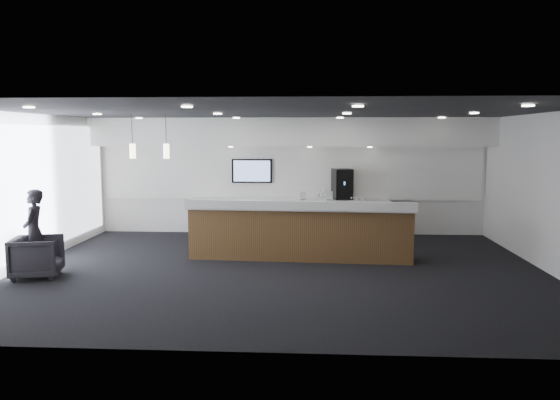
# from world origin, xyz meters

# --- Properties ---
(ground) EXTENTS (10.00, 10.00, 0.00)m
(ground) POSITION_xyz_m (0.00, 0.00, 0.00)
(ground) COLOR black
(ground) RESTS_ON ground
(ceiling) EXTENTS (10.00, 8.00, 0.02)m
(ceiling) POSITION_xyz_m (0.00, 0.00, 3.00)
(ceiling) COLOR black
(ceiling) RESTS_ON back_wall
(back_wall) EXTENTS (10.00, 0.02, 3.00)m
(back_wall) POSITION_xyz_m (0.00, 4.00, 1.50)
(back_wall) COLOR white
(back_wall) RESTS_ON ground
(left_wall) EXTENTS (0.02, 8.00, 3.00)m
(left_wall) POSITION_xyz_m (-5.00, 0.00, 1.50)
(left_wall) COLOR white
(left_wall) RESTS_ON ground
(right_wall) EXTENTS (0.02, 8.00, 3.00)m
(right_wall) POSITION_xyz_m (5.00, 0.00, 1.50)
(right_wall) COLOR white
(right_wall) RESTS_ON ground
(soffit_bulkhead) EXTENTS (10.00, 0.90, 0.70)m
(soffit_bulkhead) POSITION_xyz_m (0.00, 3.55, 2.65)
(soffit_bulkhead) COLOR white
(soffit_bulkhead) RESTS_ON back_wall
(alcove_panel) EXTENTS (9.80, 0.06, 1.40)m
(alcove_panel) POSITION_xyz_m (0.00, 3.97, 1.60)
(alcove_panel) COLOR white
(alcove_panel) RESTS_ON back_wall
(window_blinds_wall) EXTENTS (0.04, 7.36, 2.55)m
(window_blinds_wall) POSITION_xyz_m (-4.96, 0.00, 1.50)
(window_blinds_wall) COLOR silver
(window_blinds_wall) RESTS_ON left_wall
(back_credenza) EXTENTS (5.06, 0.66, 0.95)m
(back_credenza) POSITION_xyz_m (-0.00, 3.64, 0.48)
(back_credenza) COLOR gray
(back_credenza) RESTS_ON ground
(wall_tv) EXTENTS (1.05, 0.08, 0.62)m
(wall_tv) POSITION_xyz_m (-1.00, 3.91, 1.65)
(wall_tv) COLOR black
(wall_tv) RESTS_ON back_wall
(pendant_left) EXTENTS (0.12, 0.12, 0.30)m
(pendant_left) POSITION_xyz_m (-2.40, 0.80, 2.25)
(pendant_left) COLOR #F4E4BE
(pendant_left) RESTS_ON ceiling
(pendant_right) EXTENTS (0.12, 0.12, 0.30)m
(pendant_right) POSITION_xyz_m (-3.10, 0.80, 2.25)
(pendant_right) COLOR #F4E4BE
(pendant_right) RESTS_ON ceiling
(ceiling_can_lights) EXTENTS (7.00, 5.00, 0.02)m
(ceiling_can_lights) POSITION_xyz_m (0.00, 0.00, 2.97)
(ceiling_can_lights) COLOR white
(ceiling_can_lights) RESTS_ON ceiling
(service_counter) EXTENTS (4.70, 1.05, 1.49)m
(service_counter) POSITION_xyz_m (0.32, 0.97, 0.58)
(service_counter) COLOR #53331B
(service_counter) RESTS_ON ground
(coffee_machine) EXTENTS (0.55, 0.63, 0.78)m
(coffee_machine) POSITION_xyz_m (1.33, 3.68, 1.34)
(coffee_machine) COLOR black
(coffee_machine) RESTS_ON back_credenza
(info_sign_left) EXTENTS (0.16, 0.04, 0.22)m
(info_sign_left) POSITION_xyz_m (0.34, 3.51, 1.06)
(info_sign_left) COLOR white
(info_sign_left) RESTS_ON back_credenza
(info_sign_right) EXTENTS (0.16, 0.04, 0.22)m
(info_sign_right) POSITION_xyz_m (1.00, 3.50, 1.06)
(info_sign_right) COLOR white
(info_sign_right) RESTS_ON back_credenza
(armchair) EXTENTS (1.00, 0.98, 0.76)m
(armchair) POSITION_xyz_m (-4.40, -0.80, 0.38)
(armchair) COLOR black
(armchair) RESTS_ON ground
(lounge_guest) EXTENTS (0.49, 0.64, 1.58)m
(lounge_guest) POSITION_xyz_m (-4.60, -0.48, 0.79)
(lounge_guest) COLOR black
(lounge_guest) RESTS_ON ground
(cup_0) EXTENTS (0.09, 0.09, 0.08)m
(cup_0) POSITION_xyz_m (1.83, 3.51, 0.99)
(cup_0) COLOR white
(cup_0) RESTS_ON back_credenza
(cup_1) EXTENTS (0.13, 0.13, 0.08)m
(cup_1) POSITION_xyz_m (1.69, 3.51, 0.99)
(cup_1) COLOR white
(cup_1) RESTS_ON back_credenza
(cup_2) EXTENTS (0.11, 0.11, 0.08)m
(cup_2) POSITION_xyz_m (1.55, 3.51, 0.99)
(cup_2) COLOR white
(cup_2) RESTS_ON back_credenza
(cup_3) EXTENTS (0.12, 0.12, 0.08)m
(cup_3) POSITION_xyz_m (1.41, 3.51, 0.99)
(cup_3) COLOR white
(cup_3) RESTS_ON back_credenza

